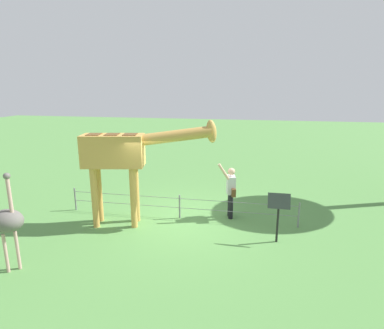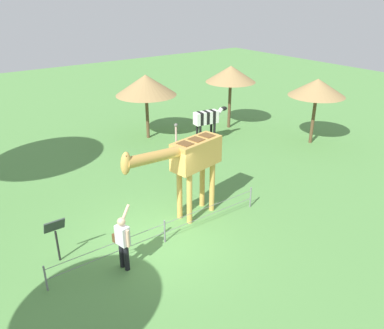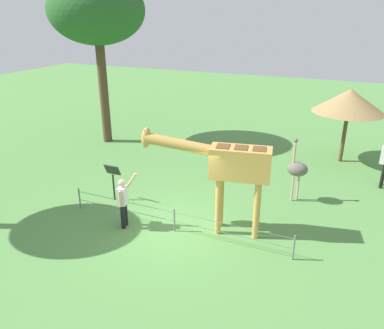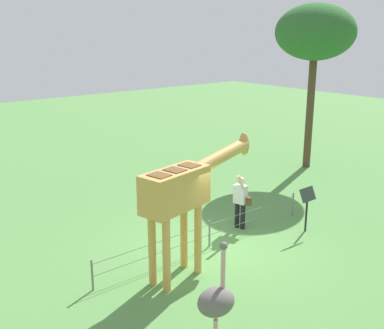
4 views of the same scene
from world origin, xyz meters
name	(u,v)px [view 1 (image 1 of 4)]	position (x,y,z in m)	size (l,w,h in m)	color
ground_plane	(178,220)	(0.00, 0.00, 0.00)	(60.00, 60.00, 0.00)	#568E47
giraffe	(125,155)	(-1.41, -0.52, 2.09)	(3.80, 1.17, 3.09)	gold
visitor	(231,190)	(1.52, 0.53, 0.90)	(0.57, 0.57, 1.76)	black
ostrich	(7,221)	(-2.94, -3.31, 1.18)	(0.70, 0.56, 2.25)	#CC9E93
info_sign	(279,208)	(2.84, -0.84, 0.95)	(0.56, 0.21, 1.32)	black
wire_fence	(180,206)	(0.00, 0.18, 0.40)	(7.05, 0.05, 0.75)	slate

